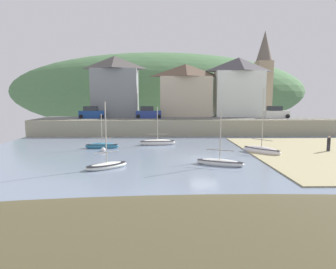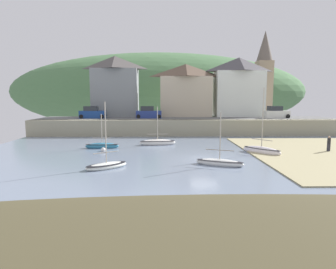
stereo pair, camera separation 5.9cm
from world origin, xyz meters
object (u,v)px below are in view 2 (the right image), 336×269
(sailboat_nearest_shore, at_px, (106,165))
(waterfront_building_right, at_px, (238,87))
(sailboat_tall_mast, at_px, (261,150))
(waterfront_building_centre, at_px, (186,90))
(parked_car_by_wall, at_px, (149,113))
(fishing_boat_green, at_px, (102,146))
(sailboat_blue_trim, at_px, (158,142))
(church_with_spire, at_px, (264,72))
(dinghy_open_wooden, at_px, (220,162))
(waterfront_building_left, at_px, (115,86))
(mooring_buoy, at_px, (103,150))
(parked_car_end_of_row, at_px, (276,113))
(parked_car_near_slipway, at_px, (92,113))
(person_on_slipway, at_px, (329,143))

(sailboat_nearest_shore, bearing_deg, waterfront_building_right, 21.60)
(sailboat_tall_mast, bearing_deg, waterfront_building_right, 130.17)
(waterfront_building_centre, xyz_separation_m, parked_car_by_wall, (-6.39, -4.50, -3.87))
(fishing_boat_green, bearing_deg, sailboat_blue_trim, 17.46)
(church_with_spire, bearing_deg, dinghy_open_wooden, -114.47)
(sailboat_tall_mast, xyz_separation_m, fishing_boat_green, (-17.10, 3.60, -0.07))
(waterfront_building_left, bearing_deg, waterfront_building_right, 0.00)
(sailboat_nearest_shore, relative_size, mooring_buoy, 10.49)
(waterfront_building_centre, height_order, church_with_spire, church_with_spire)
(sailboat_nearest_shore, bearing_deg, dinghy_open_wooden, -31.22)
(sailboat_nearest_shore, relative_size, parked_car_end_of_row, 1.30)
(waterfront_building_centre, height_order, sailboat_nearest_shore, waterfront_building_centre)
(sailboat_tall_mast, relative_size, parked_car_near_slipway, 1.69)
(sailboat_tall_mast, bearing_deg, parked_car_by_wall, 172.84)
(waterfront_building_centre, xyz_separation_m, waterfront_building_right, (9.40, -0.00, 0.58))
(waterfront_building_right, xyz_separation_m, fishing_boat_green, (-20.42, -19.14, -7.39))
(sailboat_blue_trim, bearing_deg, waterfront_building_left, 107.55)
(church_with_spire, bearing_deg, parked_car_by_wall, -158.56)
(sailboat_tall_mast, bearing_deg, dinghy_open_wooden, -87.47)
(waterfront_building_right, distance_m, sailboat_blue_trim, 23.25)
(church_with_spire, xyz_separation_m, parked_car_near_slipway, (-30.77, -8.50, -7.36))
(person_on_slipway, bearing_deg, sailboat_blue_trim, 164.14)
(dinghy_open_wooden, relative_size, sailboat_blue_trim, 0.97)
(waterfront_building_centre, distance_m, mooring_buoy, 24.66)
(sailboat_blue_trim, height_order, person_on_slipway, sailboat_blue_trim)
(sailboat_tall_mast, xyz_separation_m, mooring_buoy, (-16.55, 1.51, -0.17))
(sailboat_nearest_shore, relative_size, fishing_boat_green, 1.36)
(parked_car_near_slipway, xyz_separation_m, person_on_slipway, (28.95, -17.60, -2.22))
(sailboat_tall_mast, bearing_deg, church_with_spire, 119.54)
(waterfront_building_left, xyz_separation_m, person_on_slipway, (25.85, -22.10, -6.78))
(parked_car_by_wall, relative_size, mooring_buoy, 7.79)
(waterfront_building_right, distance_m, mooring_buoy, 30.03)
(waterfront_building_left, distance_m, church_with_spire, 28.11)
(waterfront_building_left, distance_m, parked_car_end_of_row, 27.73)
(sailboat_blue_trim, height_order, fishing_boat_green, sailboat_blue_trim)
(waterfront_building_centre, bearing_deg, parked_car_end_of_row, -17.19)
(parked_car_by_wall, distance_m, parked_car_end_of_row, 20.94)
(sailboat_blue_trim, relative_size, fishing_boat_green, 1.19)
(sailboat_nearest_shore, distance_m, mooring_buoy, 7.69)
(dinghy_open_wooden, relative_size, parked_car_end_of_row, 1.10)
(parked_car_near_slipway, bearing_deg, sailboat_tall_mast, -40.35)
(person_on_slipway, distance_m, mooring_buoy, 23.93)
(fishing_boat_green, distance_m, parked_car_end_of_row, 29.61)
(sailboat_tall_mast, height_order, mooring_buoy, sailboat_tall_mast)
(mooring_buoy, bearing_deg, waterfront_building_right, 46.90)
(waterfront_building_left, relative_size, parked_car_by_wall, 2.56)
(parked_car_end_of_row, relative_size, mooring_buoy, 8.06)
(sailboat_tall_mast, relative_size, mooring_buoy, 13.19)
(waterfront_building_left, relative_size, person_on_slipway, 6.50)
(sailboat_nearest_shore, xyz_separation_m, mooring_buoy, (-1.77, 7.49, -0.07))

